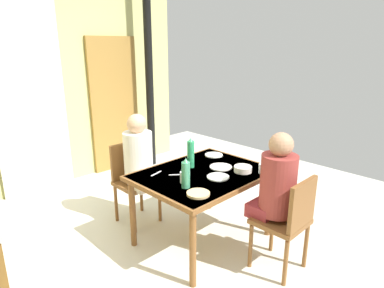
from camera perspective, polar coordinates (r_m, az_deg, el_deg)
ground_plane at (r=3.22m, az=-2.37°, el=-19.36°), size 6.64×6.64×0.00m
wall_back at (r=4.83m, az=-23.89°, el=10.04°), size 4.18×0.10×2.90m
door_wooden at (r=5.25m, az=-13.03°, el=6.52°), size 0.80×0.05×2.00m
stove_pipe_column at (r=5.24m, az=-7.31°, el=11.73°), size 0.12×0.12×2.90m
curtain_panel at (r=4.68m, az=-25.99°, el=6.73°), size 0.90×0.03×2.43m
dining_table at (r=3.21m, az=1.90°, el=-6.08°), size 1.23×0.96×0.72m
chair_near_diner at (r=2.96m, az=16.11°, el=-12.19°), size 0.40×0.40×0.87m
chair_far_diner at (r=3.72m, az=-10.07°, el=-5.63°), size 0.40×0.40×0.87m
person_near_diner at (r=2.90m, az=14.21°, el=-6.45°), size 0.30×0.37×0.77m
person_far_diner at (r=3.51m, az=-9.02°, el=-1.97°), size 0.30×0.37×0.77m
water_bottle_green_near at (r=2.82m, az=-1.07°, el=-5.13°), size 0.07×0.07×0.26m
water_bottle_green_far at (r=3.27m, az=-0.22°, el=-1.61°), size 0.07×0.07×0.30m
serving_bowl_center at (r=3.23m, az=8.66°, el=-4.23°), size 0.17×0.17×0.05m
dinner_plate_near_left at (r=3.31m, az=4.93°, el=-3.92°), size 0.22×0.22×0.01m
dinner_plate_near_right at (r=3.07m, az=4.47°, el=-5.62°), size 0.20×0.20×0.01m
dinner_plate_far_center at (r=3.66m, az=3.74°, el=-1.88°), size 0.19×0.19×0.01m
drinking_glass_by_near_diner at (r=2.94m, az=-1.49°, el=-5.70°), size 0.06×0.06×0.10m
drinking_glass_by_far_diner at (r=3.22m, az=11.78°, el=-4.11°), size 0.06×0.06×0.09m
bread_plate_sliced at (r=2.73m, az=1.06°, el=-8.45°), size 0.19×0.19×0.02m
cutlery_knife_near at (r=3.17m, az=-6.13°, el=-5.02°), size 0.15×0.05×0.00m
cutlery_fork_near at (r=3.13m, az=-2.59°, el=-5.25°), size 0.12×0.11×0.00m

